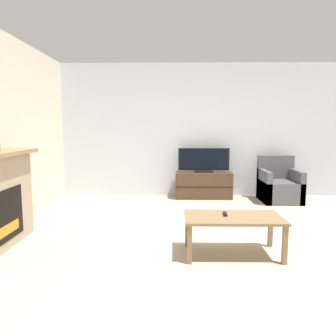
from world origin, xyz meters
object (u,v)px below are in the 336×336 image
object	(u,v)px
tv	(204,161)
armchair	(279,187)
remote	(225,214)
tv_stand	(203,185)
coffee_table	(233,221)

from	to	relation	value
tv	armchair	world-z (taller)	tv
tv	remote	xyz separation A→B (m)	(-0.03, -2.91, -0.29)
tv_stand	tv	size ratio (longest dim) A/B	1.10
tv_stand	coffee_table	bearing A→B (deg)	-89.02
coffee_table	tv_stand	bearing A→B (deg)	90.98
armchair	remote	distance (m)	3.03
tv	armchair	xyz separation A→B (m)	(1.43, -0.26, -0.46)
coffee_table	tv	bearing A→B (deg)	90.98
coffee_table	remote	size ratio (longest dim) A/B	7.01
coffee_table	remote	bearing A→B (deg)	148.66
coffee_table	armchair	bearing A→B (deg)	62.89
tv_stand	armchair	distance (m)	1.45
tv	coffee_table	size ratio (longest dim) A/B	0.95
tv	coffee_table	world-z (taller)	tv
armchair	tv_stand	bearing A→B (deg)	169.55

